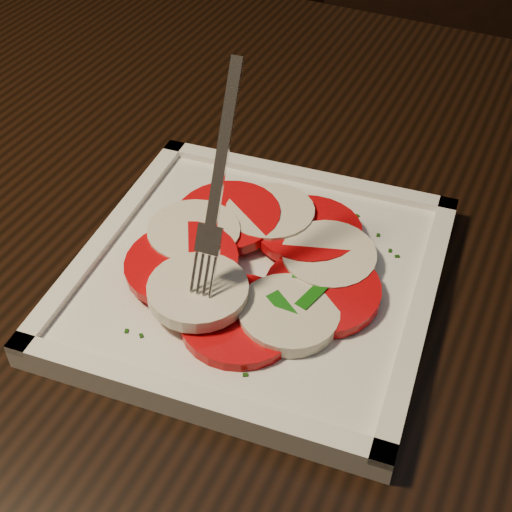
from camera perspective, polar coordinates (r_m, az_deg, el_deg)
The scene contains 5 objects.
table at distance 0.71m, azimuth -2.98°, elevation -0.44°, with size 1.24×0.86×0.75m.
chair at distance 1.30m, azimuth 14.30°, elevation 13.90°, with size 0.53×0.53×0.93m.
plate at distance 0.54m, azimuth 0.00°, elevation -1.77°, with size 0.26×0.26×0.01m, color white.
caprese_salad at distance 0.52m, azimuth 0.01°, elevation -0.41°, with size 0.19×0.19×0.02m.
fork at distance 0.47m, azimuth -2.55°, elevation 6.79°, with size 0.03×0.08×0.14m, color white, non-canonical shape.
Camera 1 is at (0.08, -0.34, 1.13)m, focal length 50.00 mm.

